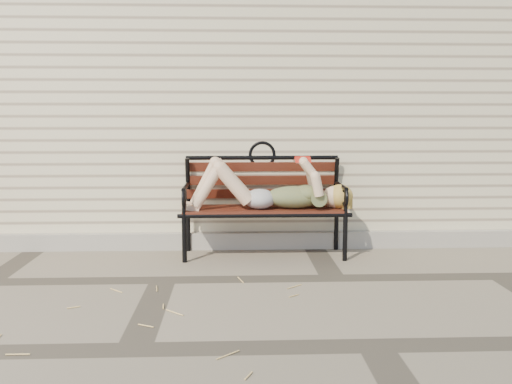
{
  "coord_description": "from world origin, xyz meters",
  "views": [
    {
      "loc": [
        0.51,
        -4.06,
        1.19
      ],
      "look_at": [
        0.7,
        0.49,
        0.58
      ],
      "focal_mm": 40.0,
      "sensor_mm": 36.0,
      "label": 1
    }
  ],
  "objects": [
    {
      "name": "garden_bench",
      "position": [
        0.78,
        0.8,
        0.54
      ],
      "size": [
        1.5,
        0.6,
        0.97
      ],
      "color": "black",
      "rests_on": "ground"
    },
    {
      "name": "straw_scatter",
      "position": [
        -0.6,
        -0.65,
        0.01
      ],
      "size": [
        2.73,
        1.71,
        0.01
      ],
      "color": "#E6C070",
      "rests_on": "ground"
    },
    {
      "name": "foundation_strip",
      "position": [
        0.0,
        0.97,
        0.07
      ],
      "size": [
        8.0,
        0.1,
        0.15
      ],
      "primitive_type": "cube",
      "color": "gray",
      "rests_on": "ground"
    },
    {
      "name": "house_wall",
      "position": [
        0.0,
        3.0,
        1.5
      ],
      "size": [
        8.0,
        4.0,
        3.0
      ],
      "primitive_type": "cube",
      "color": "beige",
      "rests_on": "ground"
    },
    {
      "name": "reading_woman",
      "position": [
        0.79,
        0.68,
        0.58
      ],
      "size": [
        1.41,
        0.32,
        0.45
      ],
      "color": "#0B394D",
      "rests_on": "ground"
    },
    {
      "name": "ground",
      "position": [
        0.0,
        0.0,
        0.0
      ],
      "size": [
        80.0,
        80.0,
        0.0
      ],
      "primitive_type": "plane",
      "color": "#766B5A",
      "rests_on": "ground"
    }
  ]
}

